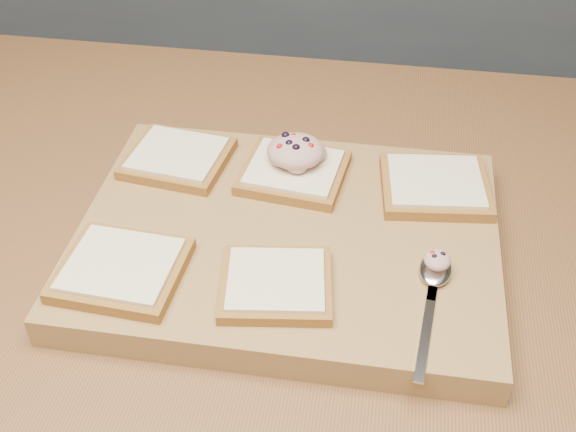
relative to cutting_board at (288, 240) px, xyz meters
name	(u,v)px	position (x,y,z in m)	size (l,w,h in m)	color
back_counter	(415,28)	(0.15, 1.48, -0.45)	(3.60, 0.62, 0.94)	slate
cutting_board	(288,240)	(0.00, 0.00, 0.00)	(0.45, 0.34, 0.04)	#A97948
bread_far_left	(178,157)	(-0.15, 0.10, 0.03)	(0.13, 0.12, 0.02)	#986427
bread_far_center	(294,172)	(-0.01, 0.09, 0.03)	(0.13, 0.12, 0.02)	#986427
bread_far_right	(435,185)	(0.16, 0.09, 0.03)	(0.13, 0.12, 0.02)	#986427
bread_near_left	(121,269)	(-0.15, -0.10, 0.03)	(0.13, 0.12, 0.02)	#986427
bread_near_center	(276,284)	(0.00, -0.09, 0.03)	(0.12, 0.11, 0.02)	#986427
tuna_salad_dollop	(295,151)	(-0.01, 0.10, 0.05)	(0.07, 0.06, 0.03)	tan
spoon	(434,278)	(0.16, -0.06, 0.02)	(0.04, 0.17, 0.01)	silver
spoon_salad	(437,260)	(0.16, -0.04, 0.04)	(0.03, 0.03, 0.02)	tan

